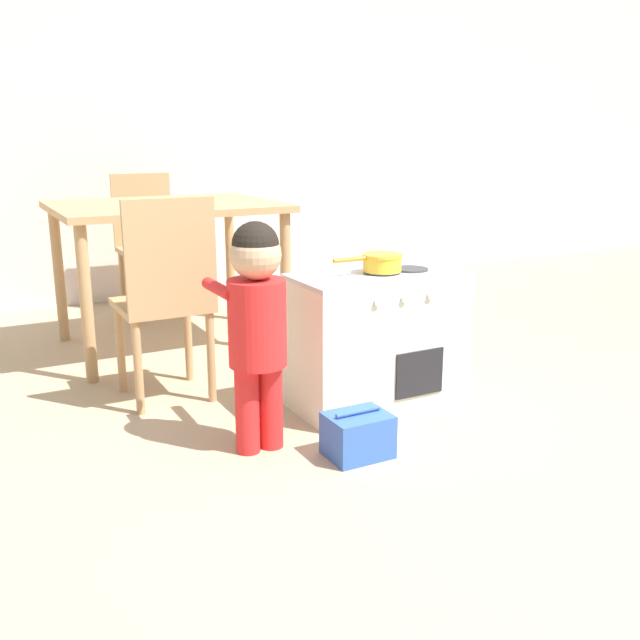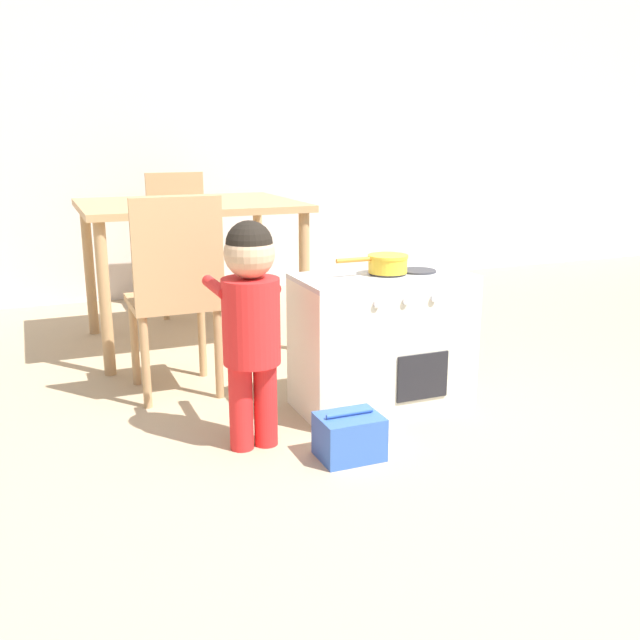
{
  "view_description": "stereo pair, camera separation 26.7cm",
  "coord_description": "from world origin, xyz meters",
  "px_view_note": "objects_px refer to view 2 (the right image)",
  "views": [
    {
      "loc": [
        -1.56,
        -1.52,
        1.13
      ],
      "look_at": [
        -0.3,
        0.84,
        0.43
      ],
      "focal_mm": 40.0,
      "sensor_mm": 36.0,
      "label": 1
    },
    {
      "loc": [
        -1.32,
        -1.63,
        1.13
      ],
      "look_at": [
        -0.3,
        0.84,
        0.43
      ],
      "focal_mm": 40.0,
      "sensor_mm": 36.0,
      "label": 2
    }
  ],
  "objects_px": {
    "toy_pot": "(387,262)",
    "child_figure": "(251,310)",
    "dining_chair_near": "(175,293)",
    "dining_chair_far": "(180,239)",
    "play_kitchen": "(382,341)",
    "toy_basket": "(349,436)",
    "dining_table": "(189,220)"
  },
  "relations": [
    {
      "from": "toy_pot",
      "to": "child_figure",
      "type": "distance_m",
      "value": 0.67
    },
    {
      "from": "dining_chair_near",
      "to": "child_figure",
      "type": "bearing_deg",
      "value": -76.97
    },
    {
      "from": "dining_chair_far",
      "to": "child_figure",
      "type": "bearing_deg",
      "value": 84.72
    },
    {
      "from": "play_kitchen",
      "to": "dining_chair_far",
      "type": "bearing_deg",
      "value": 101.59
    },
    {
      "from": "toy_basket",
      "to": "dining_chair_far",
      "type": "height_order",
      "value": "dining_chair_far"
    },
    {
      "from": "dining_table",
      "to": "dining_chair_near",
      "type": "height_order",
      "value": "dining_chair_near"
    },
    {
      "from": "toy_pot",
      "to": "dining_chair_near",
      "type": "height_order",
      "value": "dining_chair_near"
    },
    {
      "from": "toy_basket",
      "to": "toy_pot",
      "type": "bearing_deg",
      "value": 49.25
    },
    {
      "from": "toy_pot",
      "to": "toy_basket",
      "type": "height_order",
      "value": "toy_pot"
    },
    {
      "from": "play_kitchen",
      "to": "toy_pot",
      "type": "relative_size",
      "value": 2.3
    },
    {
      "from": "dining_table",
      "to": "dining_chair_far",
      "type": "distance_m",
      "value": 0.82
    },
    {
      "from": "dining_chair_near",
      "to": "toy_pot",
      "type": "bearing_deg",
      "value": -29.58
    },
    {
      "from": "dining_chair_near",
      "to": "play_kitchen",
      "type": "bearing_deg",
      "value": -30.05
    },
    {
      "from": "dining_chair_near",
      "to": "dining_chair_far",
      "type": "relative_size",
      "value": 1.0
    },
    {
      "from": "dining_chair_near",
      "to": "dining_chair_far",
      "type": "height_order",
      "value": "same"
    },
    {
      "from": "play_kitchen",
      "to": "toy_pot",
      "type": "height_order",
      "value": "toy_pot"
    },
    {
      "from": "child_figure",
      "to": "dining_table",
      "type": "relative_size",
      "value": 0.75
    },
    {
      "from": "play_kitchen",
      "to": "dining_chair_near",
      "type": "xyz_separation_m",
      "value": [
        -0.77,
        0.45,
        0.18
      ]
    },
    {
      "from": "dining_table",
      "to": "dining_chair_near",
      "type": "distance_m",
      "value": 0.88
    },
    {
      "from": "play_kitchen",
      "to": "child_figure",
      "type": "xyz_separation_m",
      "value": [
        -0.63,
        -0.18,
        0.24
      ]
    },
    {
      "from": "child_figure",
      "to": "dining_table",
      "type": "xyz_separation_m",
      "value": [
        0.1,
        1.44,
        0.16
      ]
    },
    {
      "from": "toy_pot",
      "to": "dining_chair_near",
      "type": "relative_size",
      "value": 0.35
    },
    {
      "from": "play_kitchen",
      "to": "dining_chair_far",
      "type": "height_order",
      "value": "dining_chair_far"
    },
    {
      "from": "toy_pot",
      "to": "dining_chair_far",
      "type": "xyz_separation_m",
      "value": [
        -0.43,
        2.04,
        -0.15
      ]
    },
    {
      "from": "toy_basket",
      "to": "dining_chair_near",
      "type": "height_order",
      "value": "dining_chair_near"
    },
    {
      "from": "toy_pot",
      "to": "dining_chair_far",
      "type": "distance_m",
      "value": 2.1
    },
    {
      "from": "toy_pot",
      "to": "dining_chair_far",
      "type": "relative_size",
      "value": 0.35
    },
    {
      "from": "dining_chair_near",
      "to": "dining_chair_far",
      "type": "distance_m",
      "value": 1.64
    },
    {
      "from": "toy_basket",
      "to": "dining_table",
      "type": "height_order",
      "value": "dining_table"
    },
    {
      "from": "child_figure",
      "to": "dining_table",
      "type": "height_order",
      "value": "child_figure"
    },
    {
      "from": "toy_basket",
      "to": "dining_chair_far",
      "type": "bearing_deg",
      "value": 91.95
    },
    {
      "from": "play_kitchen",
      "to": "child_figure",
      "type": "height_order",
      "value": "child_figure"
    }
  ]
}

